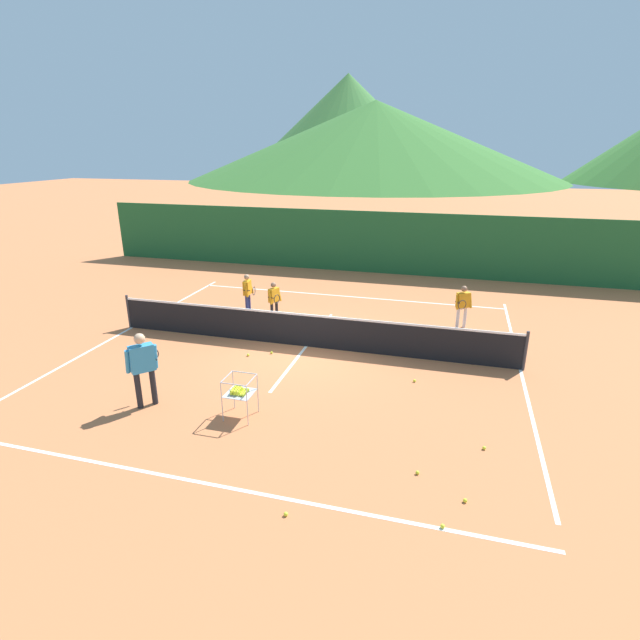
{
  "coord_description": "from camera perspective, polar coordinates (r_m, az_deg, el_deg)",
  "views": [
    {
      "loc": [
        3.84,
        -12.33,
        5.42
      ],
      "look_at": [
        0.61,
        -0.74,
        1.11
      ],
      "focal_mm": 27.61,
      "sensor_mm": 36.0,
      "label": 1
    }
  ],
  "objects": [
    {
      "name": "windscreen_fence",
      "position": [
        22.06,
        5.34,
        8.99
      ],
      "size": [
        25.16,
        0.08,
        2.7
      ],
      "primitive_type": "cube",
      "color": "#1E5B2D",
      "rests_on": "ground"
    },
    {
      "name": "student_2",
      "position": [
        15.76,
        16.22,
        1.91
      ],
      "size": [
        0.54,
        0.66,
        1.36
      ],
      "color": "silver",
      "rests_on": "ground"
    },
    {
      "name": "tennis_ball_0",
      "position": [
        8.18,
        -3.99,
        -21.53
      ],
      "size": [
        0.07,
        0.07,
        0.07
      ],
      "primitive_type": "sphere",
      "color": "yellow",
      "rests_on": "ground"
    },
    {
      "name": "tennis_ball_6",
      "position": [
        9.11,
        11.23,
        -16.95
      ],
      "size": [
        0.07,
        0.07,
        0.07
      ],
      "primitive_type": "sphere",
      "color": "yellow",
      "rests_on": "ground"
    },
    {
      "name": "student_1",
      "position": [
        15.88,
        -5.35,
        2.6
      ],
      "size": [
        0.42,
        0.69,
        1.28
      ],
      "color": "black",
      "rests_on": "ground"
    },
    {
      "name": "hill_1",
      "position": [
        93.97,
        3.22,
        21.55
      ],
      "size": [
        37.94,
        37.94,
        17.01
      ],
      "primitive_type": "cone",
      "color": "#427A38",
      "rests_on": "ground"
    },
    {
      "name": "line_service_center",
      "position": [
        14.0,
        -1.61,
        -3.06
      ],
      "size": [
        0.08,
        5.76,
        0.01
      ],
      "primitive_type": "cube",
      "color": "white",
      "rests_on": "ground"
    },
    {
      "name": "line_baseline_far",
      "position": [
        18.63,
        2.99,
        2.77
      ],
      "size": [
        11.44,
        0.08,
        0.01
      ],
      "primitive_type": "cube",
      "color": "white",
      "rests_on": "ground"
    },
    {
      "name": "line_sideline_east",
      "position": [
        13.59,
        22.21,
        -5.34
      ],
      "size": [
        0.08,
        11.28,
        0.01
      ],
      "primitive_type": "cube",
      "color": "white",
      "rests_on": "ground"
    },
    {
      "name": "ground_plane",
      "position": [
        14.0,
        -1.61,
        -3.07
      ],
      "size": [
        120.0,
        120.0,
        0.0
      ],
      "primitive_type": "plane",
      "color": "#C67042"
    },
    {
      "name": "tennis_ball_4",
      "position": [
        8.18,
        14.02,
        -22.17
      ],
      "size": [
        0.07,
        0.07,
        0.07
      ],
      "primitive_type": "sphere",
      "color": "yellow",
      "rests_on": "ground"
    },
    {
      "name": "tennis_ball_1",
      "position": [
        10.04,
        18.49,
        -13.88
      ],
      "size": [
        0.07,
        0.07,
        0.07
      ],
      "primitive_type": "sphere",
      "color": "yellow",
      "rests_on": "ground"
    },
    {
      "name": "line_sideline_west",
      "position": [
        16.51,
        -20.94,
        -0.8
      ],
      "size": [
        0.08,
        11.28,
        0.01
      ],
      "primitive_type": "cube",
      "color": "white",
      "rests_on": "ground"
    },
    {
      "name": "tennis_net",
      "position": [
        13.82,
        -1.63,
        -1.16
      ],
      "size": [
        11.62,
        0.08,
        1.05
      ],
      "color": "#333338",
      "rests_on": "ground"
    },
    {
      "name": "ball_cart",
      "position": [
        10.43,
        -9.37,
        -8.14
      ],
      "size": [
        0.58,
        0.58,
        0.9
      ],
      "color": "#B7B7BC",
      "rests_on": "ground"
    },
    {
      "name": "tennis_ball_2",
      "position": [
        12.18,
        10.9,
        -6.93
      ],
      "size": [
        0.07,
        0.07,
        0.07
      ],
      "primitive_type": "sphere",
      "color": "yellow",
      "rests_on": "ground"
    },
    {
      "name": "tennis_ball_5",
      "position": [
        13.5,
        -8.33,
        -4.03
      ],
      "size": [
        0.07,
        0.07,
        0.07
      ],
      "primitive_type": "sphere",
      "color": "yellow",
      "rests_on": "ground"
    },
    {
      "name": "hill_2",
      "position": [
        84.06,
        6.37,
        19.97
      ],
      "size": [
        59.1,
        59.1,
        11.97
      ],
      "primitive_type": "cone",
      "color": "#38702D",
      "rests_on": "ground"
    },
    {
      "name": "line_baseline_near",
      "position": [
        9.04,
        -13.82,
        -17.78
      ],
      "size": [
        11.44,
        0.08,
        0.01
      ],
      "primitive_type": "cube",
      "color": "white",
      "rests_on": "ground"
    },
    {
      "name": "tennis_ball_3",
      "position": [
        8.71,
        16.46,
        -19.42
      ],
      "size": [
        0.07,
        0.07,
        0.07
      ],
      "primitive_type": "sphere",
      "color": "yellow",
      "rests_on": "ground"
    },
    {
      "name": "instructor",
      "position": [
        11.19,
        -19.85,
        -4.71
      ],
      "size": [
        0.61,
        0.81,
        1.7
      ],
      "color": "black",
      "rests_on": "ground"
    },
    {
      "name": "tennis_ball_7",
      "position": [
        13.57,
        -5.64,
        -3.78
      ],
      "size": [
        0.07,
        0.07,
        0.07
      ],
      "primitive_type": "sphere",
      "color": "yellow",
      "rests_on": "ground"
    },
    {
      "name": "student_0",
      "position": [
        16.64,
        -8.39,
        3.44
      ],
      "size": [
        0.46,
        0.62,
        1.36
      ],
      "color": "navy",
      "rests_on": "ground"
    }
  ]
}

